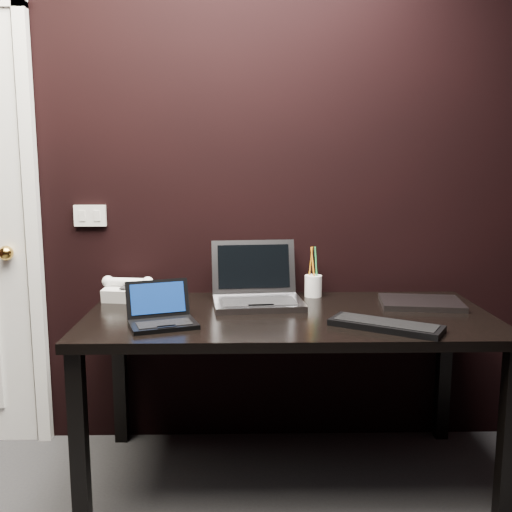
{
  "coord_description": "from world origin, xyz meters",
  "views": [
    {
      "loc": [
        0.11,
        -0.93,
        1.36
      ],
      "look_at": [
        0.16,
        1.35,
        0.99
      ],
      "focal_mm": 40.0,
      "sensor_mm": 36.0,
      "label": 1
    }
  ],
  "objects_px": {
    "netbook": "(162,317)",
    "silver_laptop": "(257,293)",
    "pen_cup": "(313,285)",
    "mobile_phone": "(136,302)",
    "desk_phone": "(129,290)",
    "desk": "(289,331)",
    "ext_keyboard": "(386,325)",
    "closed_laptop": "(421,303)"
  },
  "relations": [
    {
      "from": "netbook",
      "to": "mobile_phone",
      "type": "xyz_separation_m",
      "value": [
        -0.14,
        0.23,
        -0.0
      ]
    },
    {
      "from": "netbook",
      "to": "pen_cup",
      "type": "relative_size",
      "value": 1.3
    },
    {
      "from": "mobile_phone",
      "to": "pen_cup",
      "type": "xyz_separation_m",
      "value": [
        0.79,
        0.24,
        0.02
      ]
    },
    {
      "from": "mobile_phone",
      "to": "desk_phone",
      "type": "bearing_deg",
      "value": 109.95
    },
    {
      "from": "netbook",
      "to": "desk_phone",
      "type": "height_order",
      "value": "netbook"
    },
    {
      "from": "netbook",
      "to": "mobile_phone",
      "type": "height_order",
      "value": "netbook"
    },
    {
      "from": "closed_laptop",
      "to": "desk_phone",
      "type": "bearing_deg",
      "value": 174.08
    },
    {
      "from": "desk",
      "to": "desk_phone",
      "type": "xyz_separation_m",
      "value": [
        -0.72,
        0.26,
        0.12
      ]
    },
    {
      "from": "desk",
      "to": "silver_laptop",
      "type": "height_order",
      "value": "silver_laptop"
    },
    {
      "from": "ext_keyboard",
      "to": "netbook",
      "type": "bearing_deg",
      "value": 175.3
    },
    {
      "from": "desk",
      "to": "netbook",
      "type": "distance_m",
      "value": 0.55
    },
    {
      "from": "silver_laptop",
      "to": "mobile_phone",
      "type": "distance_m",
      "value": 0.53
    },
    {
      "from": "ext_keyboard",
      "to": "pen_cup",
      "type": "distance_m",
      "value": 0.59
    },
    {
      "from": "desk",
      "to": "ext_keyboard",
      "type": "bearing_deg",
      "value": -33.39
    },
    {
      "from": "netbook",
      "to": "desk_phone",
      "type": "relative_size",
      "value": 1.23
    },
    {
      "from": "closed_laptop",
      "to": "silver_laptop",
      "type": "bearing_deg",
      "value": 176.38
    },
    {
      "from": "desk_phone",
      "to": "pen_cup",
      "type": "relative_size",
      "value": 1.06
    },
    {
      "from": "desk_phone",
      "to": "pen_cup",
      "type": "xyz_separation_m",
      "value": [
        0.86,
        0.05,
        0.01
      ]
    },
    {
      "from": "desk",
      "to": "pen_cup",
      "type": "xyz_separation_m",
      "value": [
        0.14,
        0.31,
        0.13
      ]
    },
    {
      "from": "netbook",
      "to": "silver_laptop",
      "type": "height_order",
      "value": "silver_laptop"
    },
    {
      "from": "netbook",
      "to": "closed_laptop",
      "type": "distance_m",
      "value": 1.15
    },
    {
      "from": "desk",
      "to": "pen_cup",
      "type": "bearing_deg",
      "value": 65.8
    },
    {
      "from": "netbook",
      "to": "desk_phone",
      "type": "xyz_separation_m",
      "value": [
        -0.21,
        0.42,
        0.01
      ]
    },
    {
      "from": "desk",
      "to": "netbook",
      "type": "height_order",
      "value": "netbook"
    },
    {
      "from": "ext_keyboard",
      "to": "mobile_phone",
      "type": "xyz_separation_m",
      "value": [
        -1.01,
        0.31,
        0.02
      ]
    },
    {
      "from": "netbook",
      "to": "closed_laptop",
      "type": "bearing_deg",
      "value": 14.52
    },
    {
      "from": "ext_keyboard",
      "to": "silver_laptop",
      "type": "bearing_deg",
      "value": 140.1
    },
    {
      "from": "silver_laptop",
      "to": "closed_laptop",
      "type": "relative_size",
      "value": 1.11
    },
    {
      "from": "desk",
      "to": "closed_laptop",
      "type": "bearing_deg",
      "value": 11.86
    },
    {
      "from": "silver_laptop",
      "to": "ext_keyboard",
      "type": "height_order",
      "value": "silver_laptop"
    },
    {
      "from": "closed_laptop",
      "to": "pen_cup",
      "type": "xyz_separation_m",
      "value": [
        -0.46,
        0.18,
        0.04
      ]
    },
    {
      "from": "closed_laptop",
      "to": "desk_phone",
      "type": "xyz_separation_m",
      "value": [
        -1.32,
        0.14,
        0.03
      ]
    },
    {
      "from": "desk",
      "to": "mobile_phone",
      "type": "bearing_deg",
      "value": 173.64
    },
    {
      "from": "netbook",
      "to": "pen_cup",
      "type": "height_order",
      "value": "pen_cup"
    },
    {
      "from": "netbook",
      "to": "pen_cup",
      "type": "xyz_separation_m",
      "value": [
        0.65,
        0.47,
        0.02
      ]
    },
    {
      "from": "silver_laptop",
      "to": "pen_cup",
      "type": "relative_size",
      "value": 1.77
    },
    {
      "from": "netbook",
      "to": "silver_laptop",
      "type": "distance_m",
      "value": 0.51
    },
    {
      "from": "closed_laptop",
      "to": "netbook",
      "type": "bearing_deg",
      "value": -165.48
    },
    {
      "from": "desk",
      "to": "desk_phone",
      "type": "distance_m",
      "value": 0.78
    },
    {
      "from": "silver_laptop",
      "to": "pen_cup",
      "type": "distance_m",
      "value": 0.3
    },
    {
      "from": "desk_phone",
      "to": "silver_laptop",
      "type": "bearing_deg",
      "value": -8.74
    },
    {
      "from": "mobile_phone",
      "to": "closed_laptop",
      "type": "bearing_deg",
      "value": 2.42
    }
  ]
}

